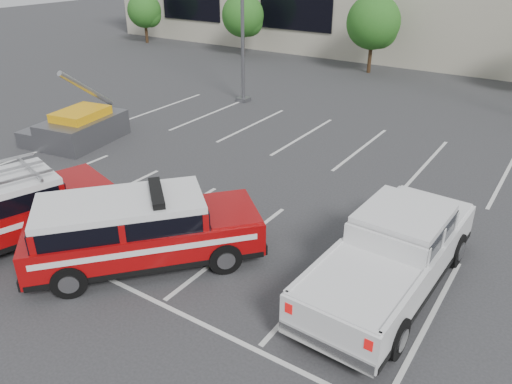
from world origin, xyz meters
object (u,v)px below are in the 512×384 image
Objects in this scene: tree_left at (244,17)px; utility_rig at (79,128)px; fire_chief_suv at (141,235)px; tree_far_left at (146,12)px; ladder_suv at (4,216)px; white_pickup at (391,261)px; tree_mid_left at (375,24)px.

utility_rig is (4.70, -18.89, -2.14)m from tree_left.
tree_left is 0.76× the size of fire_chief_suv.
tree_far_left reaches higher than fire_chief_suv.
ladder_suv is at bearing -118.74° from fire_chief_suv.
tree_far_left is 0.90× the size of tree_left.
tree_far_left is at bearing 144.09° from ladder_suv.
ladder_suv is at bearing -62.04° from utility_rig.
white_pickup is at bearing 65.09° from fire_chief_suv.
fire_chief_suv is at bearing -81.98° from tree_mid_left.
tree_far_left reaches higher than ladder_suv.
white_pickup is (19.09, -21.34, -2.01)m from tree_left.
ladder_suv is 8.00m from utility_rig.
tree_mid_left reaches higher than tree_left.
tree_left is 19.58m from utility_rig.
ladder_suv is 1.46× the size of utility_rig.
tree_mid_left is 19.76m from utility_rig.
fire_chief_suv is (13.36, -23.86, -1.93)m from tree_left.
tree_mid_left reaches higher than fire_chief_suv.
tree_left reaches higher than tree_far_left.
tree_mid_left is (10.00, 0.00, 0.27)m from tree_left.
tree_mid_left is at bearing 139.33° from fire_chief_suv.
white_pickup is (9.09, -21.34, -2.28)m from tree_mid_left.
ladder_suv reaches higher than white_pickup.
ladder_suv is at bearing -52.26° from tree_far_left.
tree_left is 0.70× the size of white_pickup.
utility_rig is at bearing 172.86° from white_pickup.
fire_chief_suv is 4.06m from ladder_suv.
tree_far_left is 31.97m from ladder_suv.
white_pickup is at bearing -18.96° from utility_rig.
tree_mid_left is at bearing 0.00° from tree_left.
tree_far_left is at bearing 146.26° from white_pickup.
utility_rig is at bearing 143.61° from ladder_suv.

